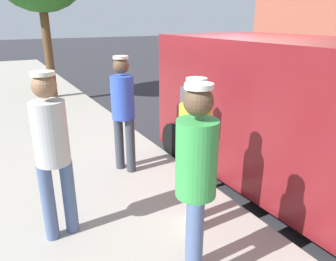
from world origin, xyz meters
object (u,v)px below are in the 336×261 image
at_px(parking_meter_near, 188,117).
at_px(parked_van, 323,120).
at_px(pedestrian_in_blue, 123,107).
at_px(pedestrian_in_yellow, 195,147).
at_px(pedestrian_in_gray, 52,147).
at_px(pedestrian_in_green, 196,175).

relative_size(parking_meter_near, parked_van, 0.29).
height_order(pedestrian_in_blue, pedestrian_in_yellow, pedestrian_in_blue).
bearing_deg(pedestrian_in_gray, parking_meter_near, -173.47).
distance_m(pedestrian_in_blue, pedestrian_in_gray, 1.67).
distance_m(pedestrian_in_yellow, parked_van, 1.91).
height_order(parking_meter_near, pedestrian_in_blue, pedestrian_in_blue).
relative_size(parking_meter_near, pedestrian_in_yellow, 0.89).
height_order(parking_meter_near, parked_van, parked_van).
bearing_deg(pedestrian_in_yellow, pedestrian_in_green, 56.91).
distance_m(pedestrian_in_yellow, pedestrian_in_green, 0.78).
height_order(pedestrian_in_blue, pedestrian_in_gray, pedestrian_in_gray).
bearing_deg(pedestrian_in_yellow, pedestrian_in_blue, -85.93).
bearing_deg(parking_meter_near, pedestrian_in_gray, 6.53).
bearing_deg(pedestrian_in_gray, parked_van, 167.85).
height_order(parking_meter_near, pedestrian_in_gray, pedestrian_in_gray).
distance_m(pedestrian_in_gray, parked_van, 3.32).
bearing_deg(pedestrian_in_yellow, pedestrian_in_gray, -23.02).
xyz_separation_m(pedestrian_in_blue, pedestrian_in_green, (0.30, 2.36, 0.03)).
height_order(parking_meter_near, pedestrian_in_green, pedestrian_in_green).
xyz_separation_m(pedestrian_in_green, parked_van, (-2.33, -0.52, -0.04)).
distance_m(pedestrian_in_yellow, pedestrian_in_gray, 1.45).
distance_m(pedestrian_in_blue, pedestrian_in_green, 2.38).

